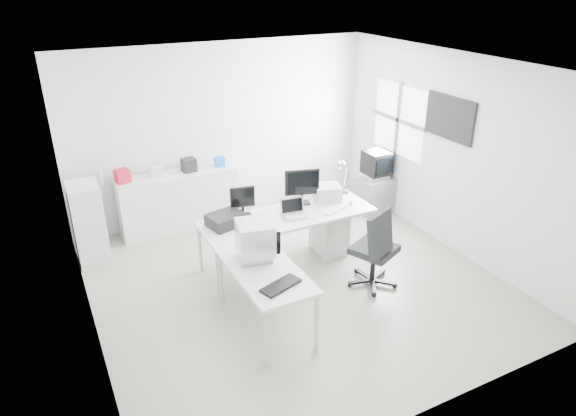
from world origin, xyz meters
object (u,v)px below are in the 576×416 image
side_desk (265,297)px  laser_printer (327,192)px  tv_cabinet (375,195)px  filing_cabinet (89,224)px  lcd_monitor_small (243,202)px  crt_monitor (255,241)px  lcd_monitor_large (302,187)px  inkjet_printer (226,220)px  laptop (295,210)px  office_chair (375,246)px  drawer_pedestal (329,232)px  sideboard (179,201)px  main_desk (288,240)px  crt_tv (377,165)px

side_desk → laser_printer: laser_printer is taller
tv_cabinet → filing_cabinet: bearing=174.1°
lcd_monitor_small → filing_cabinet: filing_cabinet is taller
crt_monitor → lcd_monitor_small: bearing=86.9°
lcd_monitor_small → lcd_monitor_large: lcd_monitor_large is taller
inkjet_printer → filing_cabinet: (-1.57, 1.22, -0.24)m
lcd_monitor_small → lcd_monitor_large: (0.90, 0.00, 0.05)m
side_desk → inkjet_printer: inkjet_printer is taller
laptop → side_desk: bearing=-124.1°
inkjet_printer → office_chair: size_ratio=0.39×
crt_monitor → office_chair: crt_monitor is taller
side_desk → laser_printer: size_ratio=3.79×
laptop → crt_monitor: bearing=-132.3°
drawer_pedestal → sideboard: bearing=135.0°
main_desk → lcd_monitor_small: 0.84m
side_desk → laptop: (0.90, 1.00, 0.49)m
laser_printer → crt_tv: crt_tv is taller
side_desk → inkjet_printer: (0.00, 1.20, 0.46)m
laser_printer → tv_cabinet: bearing=41.3°
main_desk → drawer_pedestal: bearing=4.1°
lcd_monitor_large → office_chair: 1.35m
lcd_monitor_small → tv_cabinet: (2.63, 0.60, -0.65)m
inkjet_printer → office_chair: (1.60, -1.07, -0.26)m
side_desk → crt_monitor: crt_monitor is taller
laser_printer → lcd_monitor_small: bearing=-165.5°
lcd_monitor_small → lcd_monitor_large: bearing=9.4°
drawer_pedestal → tv_cabinet: (1.38, 0.80, 0.01)m
drawer_pedestal → crt_tv: (1.38, 0.80, 0.54)m
filing_cabinet → crt_tv: bearing=-5.9°
sideboard → side_desk: bearing=-86.7°
inkjet_printer → tv_cabinet: (2.93, 0.75, -0.52)m
drawer_pedestal → filing_cabinet: 3.38m
lcd_monitor_small → sideboard: 1.66m
lcd_monitor_small → tv_cabinet: bearing=22.3°
laptop → sideboard: size_ratio=0.19×
inkjet_printer → crt_tv: bearing=0.8°
lcd_monitor_small → office_chair: bearing=-33.9°
laptop → filing_cabinet: bearing=158.0°
main_desk → side_desk: (-0.85, -1.10, 0.00)m
lcd_monitor_large → laser_printer: 0.43m
side_desk → sideboard: size_ratio=0.76×
drawer_pedestal → filing_cabinet: filing_cabinet is taller
lcd_monitor_large → crt_monitor: size_ratio=1.11×
main_desk → filing_cabinet: size_ratio=2.05×
inkjet_printer → office_chair: 1.94m
laptop → sideboard: laptop is taller
laptop → filing_cabinet: filing_cabinet is taller
lcd_monitor_large → laptop: bearing=-114.8°
crt_tv → sideboard: crt_tv is taller
lcd_monitor_large → tv_cabinet: (1.73, 0.60, -0.70)m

